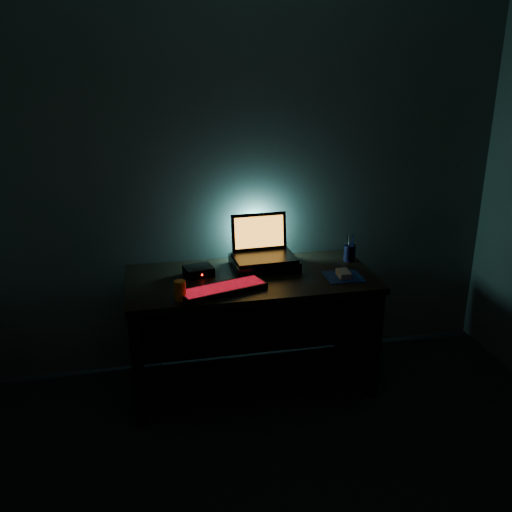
{
  "coord_description": "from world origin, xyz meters",
  "views": [
    {
      "loc": [
        -0.63,
        -1.52,
        2.05
      ],
      "look_at": [
        0.02,
        1.57,
        0.9
      ],
      "focal_mm": 40.0,
      "sensor_mm": 36.0,
      "label": 1
    }
  ],
  "objects_px": {
    "keyboard": "(223,289)",
    "router": "(199,271)",
    "pen_cup": "(350,253)",
    "mouse": "(344,274)",
    "laptop": "(262,247)",
    "juice_glass": "(180,290)"
  },
  "relations": [
    {
      "from": "keyboard",
      "to": "mouse",
      "type": "xyz_separation_m",
      "value": [
        0.75,
        0.07,
        0.01
      ]
    },
    {
      "from": "laptop",
      "to": "keyboard",
      "type": "height_order",
      "value": "laptop"
    },
    {
      "from": "laptop",
      "to": "juice_glass",
      "type": "distance_m",
      "value": 0.71
    },
    {
      "from": "laptop",
      "to": "mouse",
      "type": "bearing_deg",
      "value": -37.35
    },
    {
      "from": "juice_glass",
      "to": "keyboard",
      "type": "bearing_deg",
      "value": 14.34
    },
    {
      "from": "keyboard",
      "to": "router",
      "type": "bearing_deg",
      "value": 94.72
    },
    {
      "from": "laptop",
      "to": "router",
      "type": "bearing_deg",
      "value": -169.72
    },
    {
      "from": "laptop",
      "to": "pen_cup",
      "type": "height_order",
      "value": "laptop"
    },
    {
      "from": "pen_cup",
      "to": "laptop",
      "type": "bearing_deg",
      "value": 175.4
    },
    {
      "from": "mouse",
      "to": "pen_cup",
      "type": "bearing_deg",
      "value": 64.92
    },
    {
      "from": "laptop",
      "to": "juice_glass",
      "type": "xyz_separation_m",
      "value": [
        -0.55,
        -0.43,
        -0.07
      ]
    },
    {
      "from": "mouse",
      "to": "router",
      "type": "relative_size",
      "value": 0.6
    },
    {
      "from": "keyboard",
      "to": "router",
      "type": "distance_m",
      "value": 0.29
    },
    {
      "from": "mouse",
      "to": "pen_cup",
      "type": "relative_size",
      "value": 1.07
    },
    {
      "from": "keyboard",
      "to": "pen_cup",
      "type": "height_order",
      "value": "pen_cup"
    },
    {
      "from": "laptop",
      "to": "keyboard",
      "type": "bearing_deg",
      "value": -132.71
    },
    {
      "from": "keyboard",
      "to": "mouse",
      "type": "distance_m",
      "value": 0.75
    },
    {
      "from": "keyboard",
      "to": "laptop",
      "type": "bearing_deg",
      "value": 33.11
    },
    {
      "from": "pen_cup",
      "to": "router",
      "type": "height_order",
      "value": "pen_cup"
    },
    {
      "from": "laptop",
      "to": "juice_glass",
      "type": "height_order",
      "value": "laptop"
    },
    {
      "from": "pen_cup",
      "to": "router",
      "type": "xyz_separation_m",
      "value": [
        -0.99,
        -0.05,
        -0.03
      ]
    },
    {
      "from": "router",
      "to": "juice_glass",
      "type": "bearing_deg",
      "value": -124.08
    }
  ]
}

